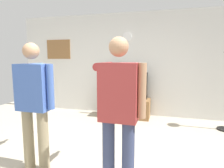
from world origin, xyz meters
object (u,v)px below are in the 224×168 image
person_standing_nearer_lamp (34,100)px  person_standing_nearer_couch (119,107)px  tv_stand (124,108)px  wall_clock (127,37)px  framed_picture (59,49)px  television (125,85)px

person_standing_nearer_lamp → person_standing_nearer_couch: bearing=-7.0°
tv_stand → wall_clock: wall_clock is taller
framed_picture → wall_clock: bearing=-0.1°
tv_stand → person_standing_nearer_lamp: (-0.65, -2.68, 0.74)m
television → wall_clock: wall_clock is taller
television → framed_picture: (-2.03, 0.25, 0.94)m
tv_stand → person_standing_nearer_lamp: 2.85m
tv_stand → person_standing_nearer_couch: 2.97m
person_standing_nearer_lamp → television: bearing=76.5°
television → framed_picture: size_ratio=1.55×
person_standing_nearer_couch → television: bearing=100.6°
framed_picture → person_standing_nearer_couch: (2.57, -3.12, -0.78)m
television → wall_clock: bearing=90.0°
wall_clock → person_standing_nearer_lamp: bearing=-102.4°
wall_clock → person_standing_nearer_couch: (0.54, -3.11, -1.08)m
tv_stand → framed_picture: bearing=171.7°
tv_stand → framed_picture: framed_picture is taller
tv_stand → framed_picture: size_ratio=1.76×
television → framed_picture: 2.25m
wall_clock → person_standing_nearer_lamp: wall_clock is taller
television → person_standing_nearer_couch: (0.54, -2.87, 0.17)m
television → person_standing_nearer_couch: person_standing_nearer_couch is taller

